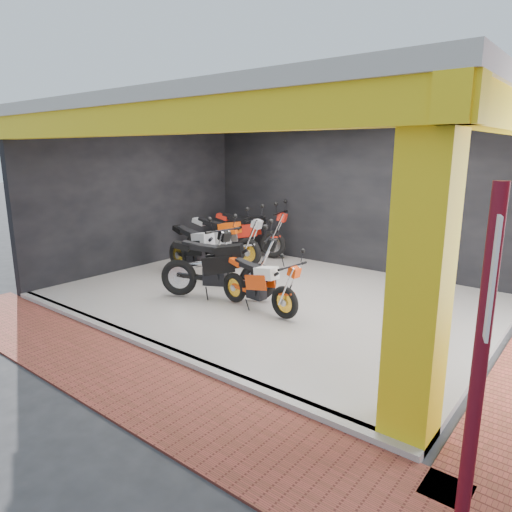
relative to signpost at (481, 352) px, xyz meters
The scene contains 15 objects.
ground 4.99m from the signpost, 160.55° to the left, with size 80.00×80.00×0.00m, color #2D2D30.
showroom_floor 5.93m from the signpost, 141.40° to the left, with size 8.00×6.00×0.10m, color beige.
showroom_ceiling 6.13m from the signpost, 141.40° to the left, with size 8.40×6.40×0.20m, color beige.
back_wall 8.06m from the signpost, 123.90° to the left, with size 8.20×0.20×3.50m, color black.
left_wall 9.32m from the signpost, 157.34° to the left, with size 0.20×6.20×3.50m, color black.
corner_column 1.15m from the signpost, 131.61° to the left, with size 0.50×0.50×3.50m, color yellow.
header_beam_front 4.88m from the signpost, behind, with size 8.40×0.30×0.40m, color yellow.
floor_kerb 4.75m from the signpost, behind, with size 8.00×0.20×0.10m, color beige.
paver_front 4.73m from the signpost, behind, with size 9.00×1.40×0.03m, color #983E32.
signpost is the anchor object (origin of this frame).
moto_hero 4.46m from the signpost, 143.70° to the left, with size 1.90×0.70×1.16m, color red, non-canonical shape.
moto_row_a 6.80m from the signpost, 149.66° to the left, with size 2.36×0.88×1.44m, color black, non-canonical shape.
moto_row_b 5.48m from the signpost, 145.64° to the left, with size 2.40×0.89×1.47m, color black, non-canonical shape.
moto_row_c 7.92m from the signpost, 141.88° to the left, with size 2.42×0.90×1.48m, color #A1A4A9, non-canonical shape.
moto_row_d 8.83m from the signpost, 136.25° to the left, with size 2.42×0.90×1.48m, color red, non-canonical shape.
Camera 1 is at (5.12, -4.99, 2.90)m, focal length 32.00 mm.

